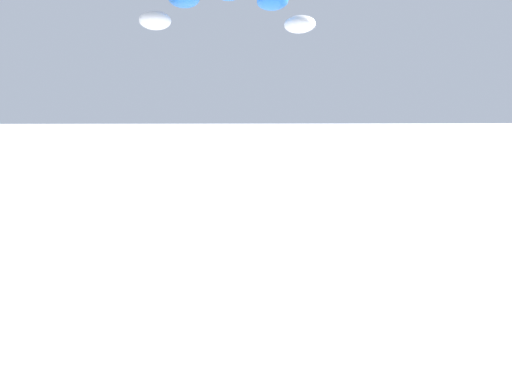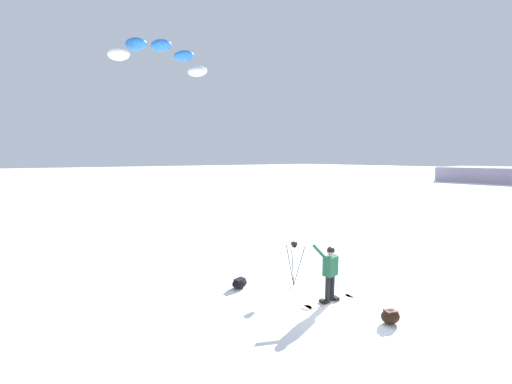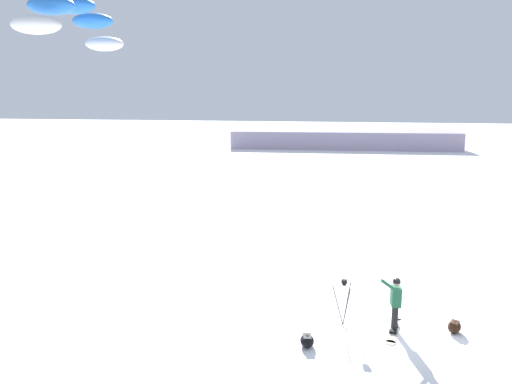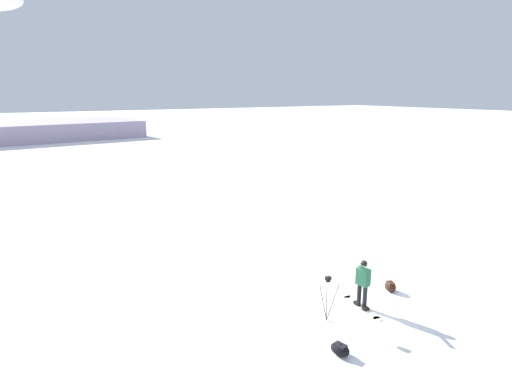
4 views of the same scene
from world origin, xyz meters
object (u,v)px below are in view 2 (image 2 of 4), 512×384
at_px(gear_bag_small, 390,316).
at_px(snowboard, 329,301).
at_px(gear_bag_large, 240,283).
at_px(camera_tripod, 294,255).
at_px(snowboarder, 330,269).
at_px(traction_kite, 161,55).

bearing_deg(gear_bag_small, snowboard, 99.82).
xyz_separation_m(gear_bag_large, gear_bag_small, (1.79, -3.97, 0.02)).
xyz_separation_m(snowboard, gear_bag_small, (0.29, -1.67, 0.16)).
height_order(gear_bag_large, camera_tripod, camera_tripod).
relative_size(gear_bag_large, gear_bag_small, 1.05).
height_order(snowboard, gear_bag_small, gear_bag_small).
bearing_deg(gear_bag_small, camera_tripod, 95.47).
xyz_separation_m(snowboarder, gear_bag_small, (0.29, -1.67, -0.78)).
height_order(snowboard, camera_tripod, camera_tripod).
height_order(snowboarder, traction_kite, traction_kite).
bearing_deg(snowboard, snowboarder, 73.62).
relative_size(traction_kite, gear_bag_large, 7.86).
relative_size(snowboard, gear_bag_large, 3.06).
xyz_separation_m(traction_kite, camera_tripod, (1.33, -7.44, -7.66)).
bearing_deg(snowboarder, gear_bag_large, 123.18).
xyz_separation_m(snowboarder, camera_tripod, (-0.01, 1.45, 0.04)).
distance_m(traction_kite, gear_bag_large, 10.76).
distance_m(traction_kite, gear_bag_small, 13.64).
bearing_deg(snowboard, gear_bag_large, 123.15).
xyz_separation_m(snowboard, traction_kite, (-1.34, 8.89, 8.64)).
xyz_separation_m(snowboarder, snowboard, (-0.00, -0.00, -0.94)).
height_order(snowboard, traction_kite, traction_kite).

